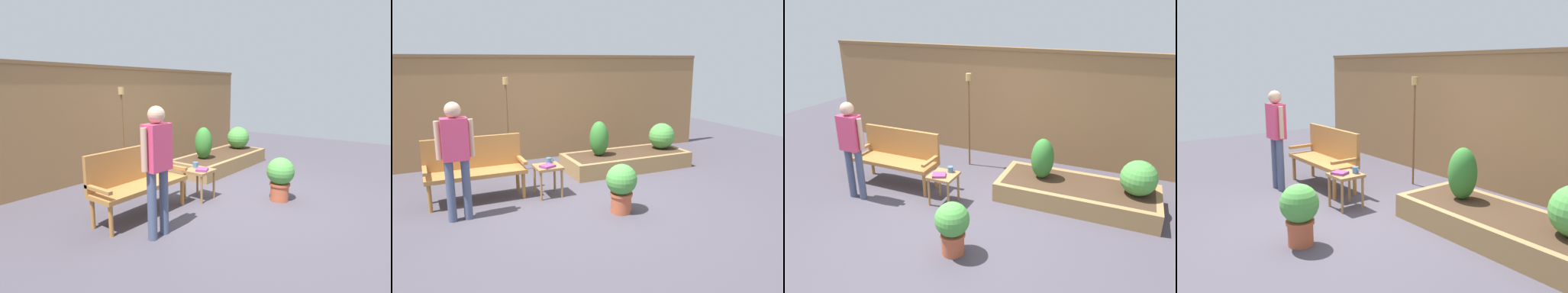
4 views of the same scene
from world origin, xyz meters
TOP-DOWN VIEW (x-y plane):
  - ground_plane at (0.00, 0.00)m, footprint 14.00×14.00m
  - fence_back at (0.00, 2.60)m, footprint 8.40×0.14m
  - garden_bench at (-1.37, 0.66)m, footprint 1.44×0.48m
  - side_table at (-0.33, 0.34)m, footprint 0.40×0.40m
  - cup_on_table at (-0.27, 0.47)m, footprint 0.12×0.09m
  - book_on_table at (-0.36, 0.27)m, footprint 0.25×0.24m
  - potted_boxwood at (0.37, -0.71)m, footprint 0.43×0.43m
  - raised_planter_bed at (1.54, 1.17)m, footprint 2.40×1.00m
  - shrub_near_bench at (0.97, 1.21)m, footprint 0.36×0.36m
  - shrub_far_corner at (2.38, 1.21)m, footprint 0.52×0.52m
  - tiki_torch at (-0.60, 1.83)m, footprint 0.10×0.10m
  - person_by_bench at (-1.68, -0.06)m, footprint 0.47×0.20m

SIDE VIEW (x-z plane):
  - ground_plane at x=0.00m, z-range 0.00..0.00m
  - raised_planter_bed at x=1.54m, z-range 0.00..0.30m
  - side_table at x=-0.33m, z-range 0.16..0.64m
  - potted_boxwood at x=0.37m, z-range 0.06..0.74m
  - book_on_table at x=-0.36m, z-range 0.48..0.51m
  - cup_on_table at x=-0.27m, z-range 0.48..0.57m
  - garden_bench at x=-1.37m, z-range 0.07..1.01m
  - shrub_far_corner at x=2.38m, z-range 0.30..0.82m
  - shrub_near_bench at x=0.97m, z-range 0.30..0.95m
  - person_by_bench at x=-1.68m, z-range 0.15..1.71m
  - fence_back at x=0.00m, z-range 0.01..2.17m
  - tiki_torch at x=-0.60m, z-range 0.32..2.08m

